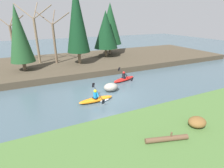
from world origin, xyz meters
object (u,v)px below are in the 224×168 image
(driftwood_log, at_px, (167,139))
(kayaker_middle, at_px, (97,99))
(kayaker_lead, at_px, (124,79))
(boulder_midstream, at_px, (111,87))

(driftwood_log, bearing_deg, kayaker_middle, 113.65)
(kayaker_middle, xyz_separation_m, driftwood_log, (0.89, -6.57, 0.68))
(kayaker_lead, relative_size, driftwood_log, 1.38)
(kayaker_middle, height_order, boulder_midstream, kayaker_middle)
(driftwood_log, bearing_deg, boulder_midstream, 99.55)
(boulder_midstream, relative_size, driftwood_log, 0.63)
(boulder_midstream, height_order, driftwood_log, driftwood_log)
(kayaker_lead, distance_m, driftwood_log, 10.33)
(kayaker_lead, distance_m, boulder_midstream, 2.95)
(kayaker_lead, bearing_deg, kayaker_middle, -157.32)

